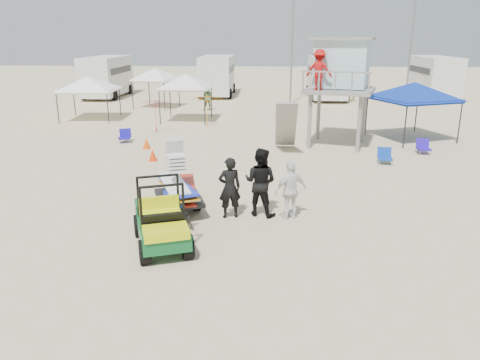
# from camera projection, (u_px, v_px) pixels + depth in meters

# --- Properties ---
(ground) EXTENTS (140.00, 140.00, 0.00)m
(ground) POSITION_uv_depth(u_px,v_px,m) (209.00, 281.00, 9.84)
(ground) COLOR beige
(ground) RESTS_ON ground
(utility_cart) EXTENTS (1.76, 2.45, 1.68)m
(utility_cart) POSITION_uv_depth(u_px,v_px,m) (160.00, 217.00, 11.19)
(utility_cart) COLOR #0D5325
(utility_cart) RESTS_ON ground
(surf_trailer) EXTENTS (1.74, 2.39, 1.93)m
(surf_trailer) POSITION_uv_depth(u_px,v_px,m) (178.00, 187.00, 13.41)
(surf_trailer) COLOR black
(surf_trailer) RESTS_ON ground
(man_left) EXTENTS (0.73, 0.58, 1.75)m
(man_left) POSITION_uv_depth(u_px,v_px,m) (230.00, 188.00, 13.02)
(man_left) COLOR black
(man_left) RESTS_ON ground
(man_mid) EXTENTS (1.16, 1.05, 1.96)m
(man_mid) POSITION_uv_depth(u_px,v_px,m) (260.00, 182.00, 13.18)
(man_mid) COLOR black
(man_mid) RESTS_ON ground
(man_right) EXTENTS (1.05, 0.81, 1.66)m
(man_right) POSITION_uv_depth(u_px,v_px,m) (291.00, 190.00, 12.94)
(man_right) COLOR white
(man_right) RESTS_ON ground
(lifeguard_tower) EXTENTS (3.68, 3.68, 4.74)m
(lifeguard_tower) POSITION_uv_depth(u_px,v_px,m) (338.00, 68.00, 21.01)
(lifeguard_tower) COLOR gray
(lifeguard_tower) RESTS_ON ground
(canopy_blue) EXTENTS (4.21, 4.21, 3.19)m
(canopy_blue) POSITION_uv_depth(u_px,v_px,m) (415.00, 85.00, 22.41)
(canopy_blue) COLOR black
(canopy_blue) RESTS_ON ground
(canopy_white_a) EXTENTS (2.87, 2.87, 3.18)m
(canopy_white_a) POSITION_uv_depth(u_px,v_px,m) (186.00, 76.00, 27.40)
(canopy_white_a) COLOR black
(canopy_white_a) RESTS_ON ground
(canopy_white_b) EXTENTS (3.24, 3.24, 2.99)m
(canopy_white_b) POSITION_uv_depth(u_px,v_px,m) (88.00, 79.00, 27.91)
(canopy_white_b) COLOR black
(canopy_white_b) RESTS_ON ground
(canopy_white_c) EXTENTS (3.12, 3.12, 3.15)m
(canopy_white_c) POSITION_uv_depth(u_px,v_px,m) (155.00, 70.00, 32.53)
(canopy_white_c) COLOR black
(canopy_white_c) RESTS_ON ground
(umbrella_a) EXTENTS (2.10, 2.14, 1.79)m
(umbrella_a) POSITION_uv_depth(u_px,v_px,m) (156.00, 116.00, 24.42)
(umbrella_a) COLOR red
(umbrella_a) RESTS_ON ground
(umbrella_b) EXTENTS (2.47, 2.50, 1.84)m
(umbrella_b) POSITION_uv_depth(u_px,v_px,m) (207.00, 111.00, 25.86)
(umbrella_b) COLOR orange
(umbrella_b) RESTS_ON ground
(cone_near) EXTENTS (0.34, 0.34, 0.50)m
(cone_near) POSITION_uv_depth(u_px,v_px,m) (153.00, 155.00, 19.12)
(cone_near) COLOR #FF3608
(cone_near) RESTS_ON ground
(cone_far) EXTENTS (0.34, 0.34, 0.50)m
(cone_far) POSITION_uv_depth(u_px,v_px,m) (146.00, 143.00, 21.21)
(cone_far) COLOR #F25207
(cone_far) RESTS_ON ground
(beach_chair_a) EXTENTS (0.69, 0.75, 0.64)m
(beach_chair_a) POSITION_uv_depth(u_px,v_px,m) (125.00, 136.00, 22.46)
(beach_chair_a) COLOR #180FAC
(beach_chair_a) RESTS_ON ground
(beach_chair_b) EXTENTS (0.55, 0.59, 0.64)m
(beach_chair_b) POSITION_uv_depth(u_px,v_px,m) (423.00, 146.00, 20.31)
(beach_chair_b) COLOR #2710B6
(beach_chair_b) RESTS_ON ground
(beach_chair_c) EXTENTS (0.59, 0.64, 0.64)m
(beach_chair_c) POSITION_uv_depth(u_px,v_px,m) (385.00, 156.00, 18.74)
(beach_chair_c) COLOR #0E3AA1
(beach_chair_c) RESTS_ON ground
(rv_far_left) EXTENTS (2.64, 6.80, 3.25)m
(rv_far_left) POSITION_uv_depth(u_px,v_px,m) (107.00, 75.00, 38.53)
(rv_far_left) COLOR silver
(rv_far_left) RESTS_ON ground
(rv_mid_left) EXTENTS (2.65, 6.50, 3.25)m
(rv_mid_left) POSITION_uv_depth(u_px,v_px,m) (217.00, 74.00, 39.49)
(rv_mid_left) COLOR silver
(rv_mid_left) RESTS_ON ground
(rv_mid_right) EXTENTS (2.64, 7.00, 3.25)m
(rv_mid_right) POSITION_uv_depth(u_px,v_px,m) (326.00, 76.00, 37.59)
(rv_mid_right) COLOR silver
(rv_mid_right) RESTS_ON ground
(rv_far_right) EXTENTS (2.64, 6.60, 3.25)m
(rv_far_right) POSITION_uv_depth(u_px,v_px,m) (434.00, 75.00, 38.55)
(rv_far_right) COLOR silver
(rv_far_right) RESTS_ON ground
(light_pole_left) EXTENTS (0.14, 0.14, 8.00)m
(light_pole_left) POSITION_uv_depth(u_px,v_px,m) (292.00, 48.00, 34.24)
(light_pole_left) COLOR slate
(light_pole_left) RESTS_ON ground
(light_pole_right) EXTENTS (0.14, 0.14, 8.00)m
(light_pole_right) POSITION_uv_depth(u_px,v_px,m) (411.00, 48.00, 35.20)
(light_pole_right) COLOR slate
(light_pole_right) RESTS_ON ground
(distant_beachgoers) EXTENTS (11.40, 5.94, 1.86)m
(distant_beachgoers) POSITION_uv_depth(u_px,v_px,m) (269.00, 94.00, 33.49)
(distant_beachgoers) COLOR #608A53
(distant_beachgoers) RESTS_ON ground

